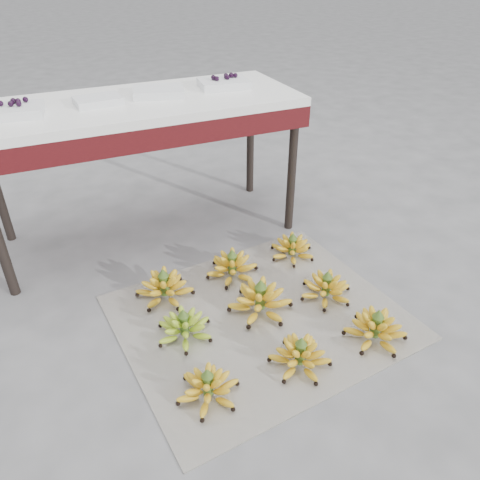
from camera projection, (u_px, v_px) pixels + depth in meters
name	position (u px, v px, depth m)	size (l,w,h in m)	color
ground	(236.00, 322.00, 2.16)	(60.00, 60.00, 0.00)	#5E5E60
newspaper_mat	(260.00, 317.00, 2.19)	(1.25, 1.05, 0.01)	silver
bunch_front_left	(208.00, 387.00, 1.77)	(0.28, 0.28, 0.15)	yellow
bunch_front_center	(300.00, 356.00, 1.90)	(0.34, 0.34, 0.16)	yellow
bunch_front_right	(376.00, 329.00, 2.03)	(0.34, 0.34, 0.17)	yellow
bunch_mid_left	(184.00, 327.00, 2.05)	(0.30, 0.30, 0.15)	#7BA828
bunch_mid_center	(260.00, 300.00, 2.19)	(0.40, 0.40, 0.18)	yellow
bunch_mid_right	(326.00, 288.00, 2.28)	(0.33, 0.33, 0.16)	yellow
bunch_back_left	(165.00, 288.00, 2.27)	(0.32, 0.32, 0.17)	yellow
bunch_back_center	(232.00, 267.00, 2.42)	(0.34, 0.34, 0.16)	yellow
bunch_back_right	(292.00, 248.00, 2.58)	(0.28, 0.28, 0.15)	yellow
vendor_table	(139.00, 117.00, 2.44)	(1.67, 0.67, 0.80)	black
tray_far_left	(12.00, 111.00, 2.16)	(0.30, 0.23, 0.07)	silver
tray_left	(98.00, 101.00, 2.32)	(0.24, 0.18, 0.04)	silver
tray_right	(159.00, 92.00, 2.45)	(0.30, 0.25, 0.04)	silver
tray_far_right	(224.00, 83.00, 2.58)	(0.29, 0.22, 0.07)	silver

